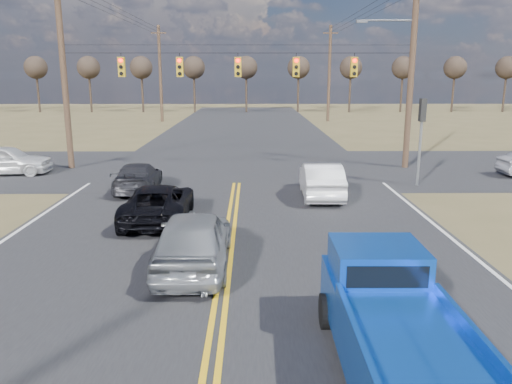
{
  "coord_description": "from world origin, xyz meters",
  "views": [
    {
      "loc": [
        0.69,
        -8.52,
        4.88
      ],
      "look_at": [
        0.82,
        5.91,
        1.5
      ],
      "focal_mm": 35.0,
      "sensor_mm": 36.0,
      "label": 1
    }
  ],
  "objects_px": {
    "silver_suv": "(194,239)",
    "white_car_queue": "(321,180)",
    "pickup_truck": "(391,321)",
    "black_suv": "(159,203)",
    "dgrey_car_queue": "(138,177)",
    "cross_car_west": "(6,160)"
  },
  "relations": [
    {
      "from": "pickup_truck",
      "to": "black_suv",
      "type": "distance_m",
      "value": 10.51
    },
    {
      "from": "white_car_queue",
      "to": "dgrey_car_queue",
      "type": "height_order",
      "value": "white_car_queue"
    },
    {
      "from": "black_suv",
      "to": "white_car_queue",
      "type": "xyz_separation_m",
      "value": [
        6.03,
        3.4,
        0.08
      ]
    },
    {
      "from": "pickup_truck",
      "to": "black_suv",
      "type": "bearing_deg",
      "value": 122.12
    },
    {
      "from": "black_suv",
      "to": "cross_car_west",
      "type": "bearing_deg",
      "value": -44.08
    },
    {
      "from": "pickup_truck",
      "to": "white_car_queue",
      "type": "relative_size",
      "value": 1.13
    },
    {
      "from": "black_suv",
      "to": "dgrey_car_queue",
      "type": "bearing_deg",
      "value": -71.43
    },
    {
      "from": "black_suv",
      "to": "white_car_queue",
      "type": "distance_m",
      "value": 6.92
    },
    {
      "from": "pickup_truck",
      "to": "cross_car_west",
      "type": "xyz_separation_m",
      "value": [
        -14.67,
        17.24,
        -0.15
      ]
    },
    {
      "from": "black_suv",
      "to": "dgrey_car_queue",
      "type": "relative_size",
      "value": 1.1
    },
    {
      "from": "silver_suv",
      "to": "cross_car_west",
      "type": "xyz_separation_m",
      "value": [
        -10.85,
        12.59,
        -0.03
      ]
    },
    {
      "from": "pickup_truck",
      "to": "white_car_queue",
      "type": "distance_m",
      "value": 12.36
    },
    {
      "from": "silver_suv",
      "to": "white_car_queue",
      "type": "bearing_deg",
      "value": -119.59
    },
    {
      "from": "black_suv",
      "to": "cross_car_west",
      "type": "distance_m",
      "value": 12.36
    },
    {
      "from": "white_car_queue",
      "to": "cross_car_west",
      "type": "distance_m",
      "value": 15.96
    },
    {
      "from": "pickup_truck",
      "to": "white_car_queue",
      "type": "xyz_separation_m",
      "value": [
        0.52,
        12.35,
        -0.17
      ]
    },
    {
      "from": "silver_suv",
      "to": "black_suv",
      "type": "distance_m",
      "value": 4.62
    },
    {
      "from": "silver_suv",
      "to": "white_car_queue",
      "type": "xyz_separation_m",
      "value": [
        4.34,
        7.7,
        -0.06
      ]
    },
    {
      "from": "dgrey_car_queue",
      "to": "pickup_truck",
      "type": "bearing_deg",
      "value": 114.81
    },
    {
      "from": "white_car_queue",
      "to": "black_suv",
      "type": "bearing_deg",
      "value": 31.17
    },
    {
      "from": "silver_suv",
      "to": "cross_car_west",
      "type": "height_order",
      "value": "silver_suv"
    },
    {
      "from": "black_suv",
      "to": "white_car_queue",
      "type": "bearing_deg",
      "value": -152.49
    }
  ]
}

